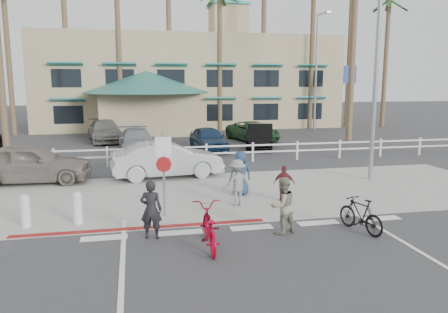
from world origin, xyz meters
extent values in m
plane|color=#333335|center=(0.00, 0.00, 0.00)|extent=(140.00, 140.00, 0.00)
cube|color=#333335|center=(0.00, -2.00, 0.00)|extent=(12.00, 16.00, 0.01)
cube|color=gray|center=(0.00, 4.50, 0.01)|extent=(22.00, 7.00, 0.01)
cube|color=#333335|center=(0.00, 8.50, 0.00)|extent=(40.00, 5.00, 0.01)
cube|color=#333335|center=(0.00, 18.00, 0.00)|extent=(50.00, 16.00, 0.01)
cube|color=maroon|center=(-3.00, 1.20, 0.01)|extent=(7.00, 0.25, 0.02)
imported|color=#9B031C|center=(-1.42, -0.60, 0.53)|extent=(0.81, 2.06, 1.07)
imported|color=black|center=(-2.77, 0.36, 0.78)|extent=(0.64, 0.50, 1.56)
imported|color=black|center=(2.82, -0.29, 0.48)|extent=(0.87, 1.65, 0.96)
imported|color=gray|center=(0.68, 0.00, 0.78)|extent=(0.92, 0.82, 1.56)
imported|color=gray|center=(0.13, 2.86, 0.78)|extent=(1.12, 0.81, 1.55)
imported|color=maroon|center=(1.83, 3.08, 0.62)|extent=(0.79, 0.56, 1.24)
imported|color=navy|center=(0.57, 4.19, 0.81)|extent=(0.83, 0.57, 1.62)
imported|color=#A1A3A6|center=(-1.77, 7.72, 0.77)|extent=(4.83, 2.13, 1.54)
imported|color=slate|center=(-7.24, 7.79, 0.80)|extent=(4.81, 2.15, 1.61)
imported|color=gray|center=(-2.95, 14.64, 0.69)|extent=(2.28, 4.86, 1.37)
imported|color=#142846|center=(1.21, 14.61, 0.70)|extent=(2.00, 4.25, 1.41)
imported|color=black|center=(4.54, 15.05, 0.73)|extent=(2.81, 4.67, 1.45)
imported|color=gray|center=(-5.02, 19.93, 0.73)|extent=(2.83, 5.28, 1.45)
imported|color=#1E4325|center=(4.94, 18.18, 0.66)|extent=(3.23, 5.13, 1.32)
camera|label=1|loc=(-3.17, -10.70, 4.06)|focal=35.00mm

